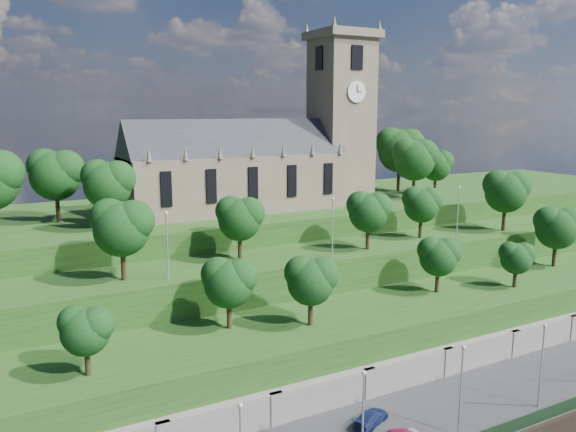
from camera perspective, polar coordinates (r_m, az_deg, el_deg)
promenade at (r=57.19m, az=15.74°, el=-19.32°), size 160.00×12.00×2.00m
retaining_wall at (r=60.37m, az=11.78°, el=-15.84°), size 160.00×2.10×5.00m
embankment_lower at (r=64.03m, az=8.32°, el=-12.65°), size 160.00×12.00×8.00m
embankment_upper at (r=71.85m, az=3.14°, el=-8.21°), size 160.00×10.00×12.00m
hilltop at (r=89.34m, az=-3.80°, el=-3.44°), size 160.00×32.00×15.00m
church at (r=83.62m, az=-2.30°, el=6.05°), size 38.60×12.35×27.60m
trees_lower at (r=64.83m, az=12.21°, el=-4.18°), size 67.50×8.79×8.39m
trees_upper at (r=70.40m, az=6.48°, el=0.99°), size 60.66×8.48×8.86m
trees_hilltop at (r=83.09m, az=-1.70°, el=5.49°), size 74.55×16.66×11.36m
lamp_posts_promenade at (r=51.10m, az=17.18°, el=-15.99°), size 60.36×0.36×8.15m
lamp_posts_upper at (r=66.74m, az=4.55°, el=-0.62°), size 40.36×0.36×7.21m
car_right at (r=52.96m, az=8.41°, el=-19.61°), size 4.51×3.25×1.21m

